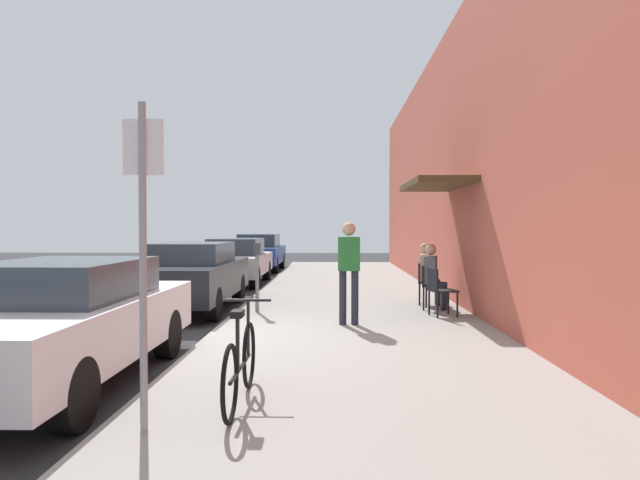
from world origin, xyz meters
The scene contains 16 objects.
ground_plane centered at (0.00, 0.00, 0.00)m, with size 60.00×60.00×0.00m, color #2D2D30.
sidewalk_slab centered at (2.25, 2.00, 0.06)m, with size 4.50×32.00×0.12m, color #9E9B93.
building_facade centered at (4.65, 2.01, 3.13)m, with size 1.40×32.00×6.27m.
parked_car_0 centered at (-1.10, -2.19, 0.72)m, with size 1.80×4.40×1.37m.
parked_car_1 centered at (-1.10, 3.44, 0.74)m, with size 1.80×4.40×1.41m.
parked_car_2 centered at (-1.10, 8.98, 0.72)m, with size 1.80×4.40×1.39m.
parked_car_3 centered at (-1.10, 14.34, 0.75)m, with size 1.80×4.40×1.46m.
parking_meter centered at (0.45, 2.41, 0.89)m, with size 0.12×0.10×1.32m.
street_sign centered at (0.40, -3.87, 1.64)m, with size 0.32×0.06×2.60m.
bicycle_0 centered at (1.05, -3.15, 0.48)m, with size 0.46×1.71×0.90m.
cafe_chair_0 centered at (3.82, 2.00, 0.62)m, with size 0.53×0.53×0.87m.
cafe_chair_1 centered at (3.82, 2.89, 0.62)m, with size 0.55×0.55×0.87m.
seated_patron_1 centered at (3.88, 2.87, 0.82)m, with size 0.50×0.46×1.29m.
cafe_chair_2 centered at (3.82, 3.57, 0.62)m, with size 0.50×0.50×0.87m.
seated_patron_2 centered at (3.88, 3.56, 0.82)m, with size 0.47×0.41×1.29m.
pedestrian_standing centered at (2.16, 1.06, 1.12)m, with size 0.36×0.22×1.70m.
Camera 1 is at (1.90, -8.28, 1.74)m, focal length 31.73 mm.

